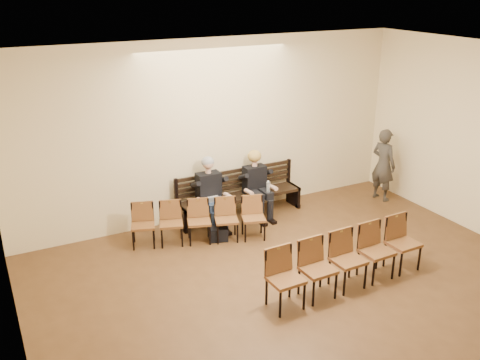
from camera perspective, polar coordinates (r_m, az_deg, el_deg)
The scene contains 11 objects.
ground at distance 7.35m, azimuth 14.88°, elevation -17.87°, with size 10.00×10.00×0.00m, color brown.
room_walls at distance 6.68m, azimuth 12.43°, elevation 3.12°, with size 8.02×10.01×3.51m.
bench at distance 10.72m, azimuth -0.00°, elevation -2.75°, with size 2.60×0.90×0.45m, color black.
seated_man at distance 10.17m, azimuth -3.14°, elevation -1.37°, with size 0.56×0.78×1.35m, color black, non-canonical shape.
seated_woman at distance 10.60m, azimuth 1.80°, elevation -0.67°, with size 0.54×0.75×1.26m, color black, non-canonical shape.
laptop at distance 10.07m, azimuth -2.99°, elevation -2.24°, with size 0.33×0.26×0.24m, color silver.
water_bottle at distance 10.46m, azimuth 3.02°, elevation -1.36°, with size 0.07×0.07×0.24m, color silver.
bag at distance 9.81m, azimuth -2.33°, elevation -5.76°, with size 0.34×0.24×0.25m, color black.
passerby at distance 11.72m, azimuth 15.10°, elevation 2.13°, with size 0.66×0.43×1.80m, color #38342E.
chair_row_front at distance 9.66m, azimuth -4.39°, elevation -4.48°, with size 2.40×0.43×0.78m, color brown.
chair_row_back at distance 8.43m, azimuth 11.47°, elevation -8.43°, with size 2.76×0.49×0.90m, color brown.
Camera 1 is at (-4.13, -4.08, 4.51)m, focal length 40.00 mm.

